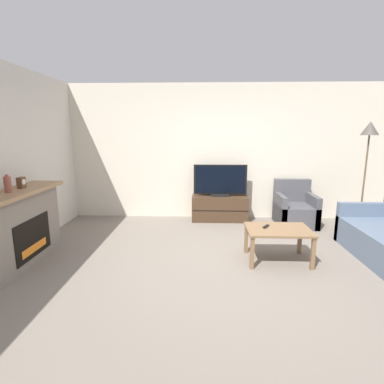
{
  "coord_description": "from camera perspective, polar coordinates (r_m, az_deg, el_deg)",
  "views": [
    {
      "loc": [
        -0.34,
        -3.82,
        1.76
      ],
      "look_at": [
        -0.5,
        0.69,
        0.85
      ],
      "focal_mm": 28.0,
      "sensor_mm": 36.0,
      "label": 1
    }
  ],
  "objects": [
    {
      "name": "ground_plane",
      "position": [
        4.22,
        6.67,
        -13.33
      ],
      "size": [
        24.0,
        24.0,
        0.0
      ],
      "primitive_type": "plane",
      "color": "slate"
    },
    {
      "name": "wall_back",
      "position": [
        6.15,
        5.28,
        7.53
      ],
      "size": [
        12.0,
        0.06,
        2.7
      ],
      "color": "beige",
      "rests_on": "ground"
    },
    {
      "name": "fireplace",
      "position": [
        4.65,
        -30.27,
        -5.74
      ],
      "size": [
        0.52,
        1.61,
        1.01
      ],
      "color": "slate",
      "rests_on": "ground"
    },
    {
      "name": "mantel_vase_centre_left",
      "position": [
        4.42,
        -31.7,
        1.32
      ],
      "size": [
        0.09,
        0.09,
        0.23
      ],
      "color": "#994C3D",
      "rests_on": "fireplace"
    },
    {
      "name": "mantel_clock",
      "position": [
        4.66,
        -29.75,
        1.55
      ],
      "size": [
        0.08,
        0.11,
        0.15
      ],
      "color": "brown",
      "rests_on": "fireplace"
    },
    {
      "name": "tv_stand",
      "position": [
        6.05,
        5.29,
        -3.1
      ],
      "size": [
        1.11,
        0.41,
        0.5
      ],
      "color": "#422D1E",
      "rests_on": "ground"
    },
    {
      "name": "tv",
      "position": [
        5.94,
        5.39,
        2.0
      ],
      "size": [
        1.05,
        0.18,
        0.63
      ],
      "color": "black",
      "rests_on": "tv_stand"
    },
    {
      "name": "armchair",
      "position": [
        6.09,
        18.98,
        -3.3
      ],
      "size": [
        0.7,
        0.76,
        0.84
      ],
      "color": "#4C4C51",
      "rests_on": "ground"
    },
    {
      "name": "coffee_table",
      "position": [
        4.3,
        16.09,
        -7.53
      ],
      "size": [
        0.86,
        0.62,
        0.46
      ],
      "color": "brown",
      "rests_on": "ground"
    },
    {
      "name": "remote",
      "position": [
        4.3,
        13.92,
        -6.38
      ],
      "size": [
        0.12,
        0.15,
        0.02
      ],
      "rotation": [
        0.0,
        0.0,
        -0.57
      ],
      "color": "black",
      "rests_on": "coffee_table"
    },
    {
      "name": "floor_lamp",
      "position": [
        5.75,
        30.63,
        8.55
      ],
      "size": [
        0.3,
        0.3,
        1.93
      ],
      "color": "black",
      "rests_on": "ground"
    }
  ]
}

